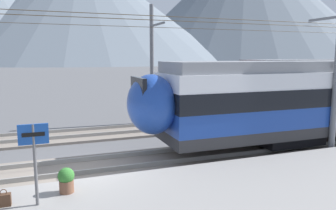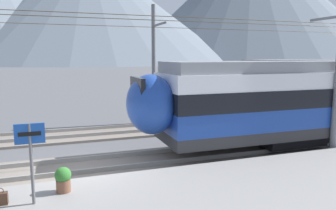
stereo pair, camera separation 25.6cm
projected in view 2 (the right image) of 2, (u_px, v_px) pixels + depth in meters
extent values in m
plane|color=#565659|center=(80.00, 178.00, 11.02)|extent=(400.00, 400.00, 0.00)
cube|color=slate|center=(79.00, 169.00, 11.76)|extent=(120.00, 3.00, 0.12)
cube|color=gray|center=(80.00, 172.00, 11.07)|extent=(120.00, 0.07, 0.16)
cube|color=gray|center=(77.00, 159.00, 12.41)|extent=(120.00, 0.07, 0.16)
cube|color=slate|center=(71.00, 136.00, 16.72)|extent=(120.00, 3.00, 0.12)
cube|color=gray|center=(71.00, 136.00, 16.03)|extent=(120.00, 0.07, 0.16)
cube|color=gray|center=(70.00, 130.00, 17.37)|extent=(120.00, 0.07, 0.16)
cube|color=black|center=(283.00, 137.00, 14.56)|extent=(2.80, 2.25, 0.42)
ellipsoid|color=#1E429E|center=(151.00, 104.00, 12.32)|extent=(1.80, 2.59, 2.25)
cube|color=black|center=(138.00, 93.00, 12.09)|extent=(0.16, 1.69, 1.19)
cube|color=black|center=(314.00, 111.00, 21.68)|extent=(2.80, 2.37, 0.42)
ellipsoid|color=red|center=(243.00, 86.00, 19.64)|extent=(1.80, 2.72, 2.25)
cube|color=black|center=(236.00, 79.00, 19.42)|extent=(0.16, 1.78, 1.19)
cube|color=slate|center=(327.00, 18.00, 13.51)|extent=(0.10, 1.81, 0.10)
cylinder|color=#473823|center=(313.00, 26.00, 14.26)|extent=(39.34, 0.02, 0.02)
cylinder|color=slate|center=(154.00, 65.00, 19.78)|extent=(0.24, 0.24, 7.07)
cube|color=slate|center=(159.00, 24.00, 18.48)|extent=(0.10, 2.37, 0.10)
cylinder|color=#473823|center=(165.00, 28.00, 17.55)|extent=(39.34, 0.02, 0.02)
cylinder|color=#59595B|center=(32.00, 164.00, 8.08)|extent=(0.08, 0.08, 2.05)
cube|color=#19479E|center=(30.00, 134.00, 7.97)|extent=(0.70, 0.06, 0.50)
cube|color=black|center=(30.00, 134.00, 7.94)|extent=(0.52, 0.01, 0.10)
cube|color=#472D1E|center=(1.00, 199.00, 8.16)|extent=(0.32, 0.18, 0.31)
torus|color=#472D1E|center=(0.00, 191.00, 8.13)|extent=(0.16, 0.02, 0.16)
cylinder|color=brown|center=(63.00, 186.00, 8.95)|extent=(0.38, 0.38, 0.34)
sphere|color=#33752D|center=(63.00, 175.00, 8.90)|extent=(0.44, 0.44, 0.44)
sphere|color=red|center=(63.00, 172.00, 8.89)|extent=(0.24, 0.24, 0.24)
cone|color=slate|center=(90.00, 8.00, 201.15)|extent=(176.48, 176.48, 65.97)
cone|color=slate|center=(251.00, 1.00, 246.77)|extent=(193.35, 193.35, 90.34)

